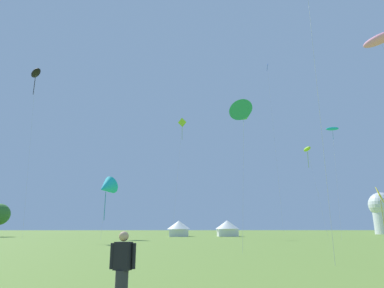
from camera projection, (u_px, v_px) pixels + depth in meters
The scene contains 13 objects.
kite_yellow_diamond at pixel (380, 197), 50.22m from camera, with size 1.74×2.26×7.87m.
kite_cyan_parafoil at pixel (332, 129), 52.40m from camera, with size 2.40×2.59×17.43m.
kite_black_parafoil at pixel (36, 73), 59.59m from camera, with size 3.58×4.25×29.68m.
kite_pink_parafoil at pixel (380, 39), 33.75m from camera, with size 3.92×3.94×21.20m.
kite_green_delta at pixel (244, 114), 28.68m from camera, with size 2.84×3.71×12.59m.
kite_cyan_delta at pixel (106, 187), 52.35m from camera, with size 4.26×4.39×9.80m.
kite_lime_diamond at pixel (182, 126), 64.88m from camera, with size 2.49×2.84×22.91m.
kite_lime_parafoil at pixel (307, 149), 56.76m from camera, with size 1.96×3.48×15.38m.
kite_blue_diamond at pixel (268, 75), 66.67m from camera, with size 0.68×3.00×34.48m.
person_spectator at pixel (122, 273), 7.19m from camera, with size 0.57×0.34×1.73m.
festival_tent_center at pixel (179, 228), 66.05m from camera, with size 4.74×4.74×3.08m.
festival_tent_right at pixel (227, 227), 66.43m from camera, with size 4.85×4.85×3.16m.
observatory_dome at pixel (382, 211), 86.34m from camera, with size 6.40×6.40×10.80m.
Camera 1 is at (-1.31, -2.11, 1.82)m, focal length 30.67 mm.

